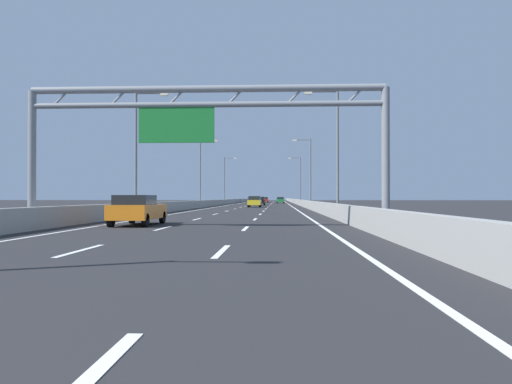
{
  "coord_description": "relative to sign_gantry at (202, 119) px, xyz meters",
  "views": [
    {
      "loc": [
        3.21,
        0.15,
        1.36
      ],
      "look_at": [
        0.05,
        70.87,
        2.11
      ],
      "focal_mm": 34.7,
      "sensor_mm": 36.0,
      "label": 1
    }
  ],
  "objects": [
    {
      "name": "lane_dash_left_1",
      "position": [
        -1.63,
        -9.53,
        -4.83
      ],
      "size": [
        0.16,
        3.0,
        0.01
      ],
      "primitive_type": "cube",
      "color": "white",
      "rests_on": "ground_plane"
    },
    {
      "name": "lane_dash_left_7",
      "position": [
        -1.63,
        44.47,
        -4.83
      ],
      "size": [
        0.16,
        3.0,
        0.01
      ],
      "primitive_type": "cube",
      "color": "white",
      "rests_on": "ground_plane"
    },
    {
      "name": "lane_dash_right_7",
      "position": [
        1.97,
        44.47,
        -4.83
      ],
      "size": [
        0.16,
        3.0,
        0.01
      ],
      "primitive_type": "cube",
      "color": "white",
      "rests_on": "ground_plane"
    },
    {
      "name": "orange_car",
      "position": [
        -3.42,
        1.78,
        -4.08
      ],
      "size": [
        1.82,
        4.38,
        1.46
      ],
      "color": "orange",
      "rests_on": "ground_plane"
    },
    {
      "name": "blue_car",
      "position": [
        -3.61,
        107.58,
        -4.04
      ],
      "size": [
        1.79,
        4.24,
        1.56
      ],
      "color": "#2347AD",
      "rests_on": "ground_plane"
    },
    {
      "name": "lane_dash_left_10",
      "position": [
        -1.63,
        71.47,
        -4.83
      ],
      "size": [
        0.16,
        3.0,
        0.01
      ],
      "primitive_type": "cube",
      "color": "white",
      "rests_on": "ground_plane"
    },
    {
      "name": "streetlamp_right_mid",
      "position": [
        7.64,
        15.54,
        0.56
      ],
      "size": [
        2.58,
        0.28,
        9.5
      ],
      "color": "slate",
      "rests_on": "ground_plane"
    },
    {
      "name": "lane_dash_left_15",
      "position": [
        -1.63,
        116.47,
        -4.83
      ],
      "size": [
        0.16,
        3.0,
        0.01
      ],
      "primitive_type": "cube",
      "color": "white",
      "rests_on": "ground_plane"
    },
    {
      "name": "lane_dash_left_5",
      "position": [
        -1.63,
        26.47,
        -4.83
      ],
      "size": [
        0.16,
        3.0,
        0.01
      ],
      "primitive_type": "cube",
      "color": "white",
      "rests_on": "ground_plane"
    },
    {
      "name": "lane_dash_right_4",
      "position": [
        1.97,
        17.47,
        -4.83
      ],
      "size": [
        0.16,
        3.0,
        0.01
      ],
      "primitive_type": "cube",
      "color": "white",
      "rests_on": "ground_plane"
    },
    {
      "name": "lane_dash_left_6",
      "position": [
        -1.63,
        35.47,
        -4.83
      ],
      "size": [
        0.16,
        3.0,
        0.01
      ],
      "primitive_type": "cube",
      "color": "white",
      "rests_on": "ground_plane"
    },
    {
      "name": "black_car",
      "position": [
        0.22,
        62.8,
        -4.11
      ],
      "size": [
        1.86,
        4.17,
        1.45
      ],
      "color": "black",
      "rests_on": "ground_plane"
    },
    {
      "name": "lane_dash_left_9",
      "position": [
        -1.63,
        62.47,
        -4.83
      ],
      "size": [
        0.16,
        3.0,
        0.01
      ],
      "primitive_type": "cube",
      "color": "white",
      "rests_on": "ground_plane"
    },
    {
      "name": "lane_dash_left_12",
      "position": [
        -1.63,
        89.47,
        -4.83
      ],
      "size": [
        0.16,
        3.0,
        0.01
      ],
      "primitive_type": "cube",
      "color": "white",
      "rests_on": "ground_plane"
    },
    {
      "name": "lane_dash_right_8",
      "position": [
        1.97,
        53.47,
        -4.83
      ],
      "size": [
        0.16,
        3.0,
        0.01
      ],
      "primitive_type": "cube",
      "color": "white",
      "rests_on": "ground_plane"
    },
    {
      "name": "lane_dash_right_10",
      "position": [
        1.97,
        71.47,
        -4.83
      ],
      "size": [
        0.16,
        3.0,
        0.01
      ],
      "primitive_type": "cube",
      "color": "white",
      "rests_on": "ground_plane"
    },
    {
      "name": "sign_gantry",
      "position": [
        0.0,
        0.0,
        0.0
      ],
      "size": [
        16.23,
        0.36,
        6.36
      ],
      "color": "gray",
      "rests_on": "ground_plane"
    },
    {
      "name": "lane_dash_right_14",
      "position": [
        1.97,
        107.47,
        -4.83
      ],
      "size": [
        0.16,
        3.0,
        0.01
      ],
      "primitive_type": "cube",
      "color": "white",
      "rests_on": "ground_plane"
    },
    {
      "name": "ground_plane",
      "position": [
        0.17,
        77.97,
        -4.84
      ],
      "size": [
        260.0,
        260.0,
        0.0
      ],
      "primitive_type": "plane",
      "color": "#262628"
    },
    {
      "name": "yellow_car",
      "position": [
        0.18,
        45.52,
        -4.07
      ],
      "size": [
        1.74,
        4.31,
        1.51
      ],
      "color": "yellow",
      "rests_on": "ground_plane"
    },
    {
      "name": "barrier_left",
      "position": [
        -6.73,
        87.97,
        -4.37
      ],
      "size": [
        0.45,
        220.0,
        0.95
      ],
      "color": "#9E9E99",
      "rests_on": "ground_plane"
    },
    {
      "name": "lane_dash_right_15",
      "position": [
        1.97,
        116.47,
        -4.83
      ],
      "size": [
        0.16,
        3.0,
        0.01
      ],
      "primitive_type": "cube",
      "color": "white",
      "rests_on": "ground_plane"
    },
    {
      "name": "lane_dash_right_11",
      "position": [
        1.97,
        80.47,
        -4.83
      ],
      "size": [
        0.16,
        3.0,
        0.01
      ],
      "primitive_type": "cube",
      "color": "white",
      "rests_on": "ground_plane"
    },
    {
      "name": "streetlamp_left_distant",
      "position": [
        -7.29,
        78.04,
        0.56
      ],
      "size": [
        2.58,
        0.28,
        9.5
      ],
      "color": "slate",
      "rests_on": "ground_plane"
    },
    {
      "name": "streetlamp_right_far",
      "position": [
        7.64,
        46.79,
        0.56
      ],
      "size": [
        2.58,
        0.28,
        9.5
      ],
      "color": "slate",
      "rests_on": "ground_plane"
    },
    {
      "name": "lane_dash_left_13",
      "position": [
        -1.63,
        98.47,
        -4.83
      ],
      "size": [
        0.16,
        3.0,
        0.01
      ],
      "primitive_type": "cube",
      "color": "white",
      "rests_on": "ground_plane"
    },
    {
      "name": "lane_dash_right_5",
      "position": [
        1.97,
        26.47,
        -4.83
      ],
      "size": [
        0.16,
        3.0,
        0.01
      ],
      "primitive_type": "cube",
      "color": "white",
      "rests_on": "ground_plane"
    },
    {
      "name": "red_car",
      "position": [
        0.05,
        101.12,
        -4.1
      ],
      "size": [
        1.81,
        4.36,
        1.42
      ],
      "color": "red",
      "rests_on": "ground_plane"
    },
    {
      "name": "lane_dash_left_8",
      "position": [
        -1.63,
        53.47,
        -4.83
      ],
      "size": [
        0.16,
        3.0,
        0.01
      ],
      "primitive_type": "cube",
      "color": "white",
      "rests_on": "ground_plane"
    },
    {
      "name": "lane_dash_left_16",
      "position": [
        -1.63,
        125.47,
        -4.83
      ],
      "size": [
        0.16,
        3.0,
        0.01
      ],
      "primitive_type": "cube",
      "color": "white",
      "rests_on": "ground_plane"
    },
    {
      "name": "lane_dash_left_4",
      "position": [
        -1.63,
        17.47,
        -4.83
      ],
      "size": [
        0.16,
        3.0,
        0.01
      ],
      "primitive_type": "cube",
      "color": "white",
      "rests_on": "ground_plane"
    },
    {
      "name": "lane_dash_right_6",
      "position": [
        1.97,
        35.47,
        -4.83
      ],
      "size": [
        0.16,
        3.0,
        0.01
      ],
      "primitive_type": "cube",
      "color": "white",
      "rests_on": "ground_plane"
    },
    {
      "name": "lane_dash_left_14",
      "position": [
        -1.63,
        107.47,
        -4.83
      ],
      "size": [
        0.16,
        3.0,
        0.01
      ],
      "primitive_type": "cube",
      "color": "white",
      "rests_on": "ground_plane"
    },
    {
      "name": "lane_dash_left_17",
      "position": [
        -1.63,
        134.47,
        -4.83
      ],
      "size": [
        0.16,
        3.0,
        0.01
      ],
      "primitive_type": "cube",
      "color": "white",
      "rests_on": "ground_plane"
    },
    {
      "name": "edge_line_right",
      "position": [
        5.42,
        65.97,
        -4.83
      ],
      "size": [
        0.16,
        176.0,
        0.01
      ],
      "primitive_type": "cube",
      "color": "white",
      "rests_on": "ground_plane"
    },
    {
      "name": "green_car",
      "position": [
        3.9,
        89.62,
        -4.12
      ],
      "size": [
        1.72,
        4.15,
        1.39
      ],
      "color": "#1E7A38",
      "rests_on": "ground_plane"
    },
    {
      "name": "lane_dash_left_11",
      "position": [
        -1.63,
        80.47,
        -4.83
      ],
      "size": [
        0.16,
        3.0,
        0.01
      ],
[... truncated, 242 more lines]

